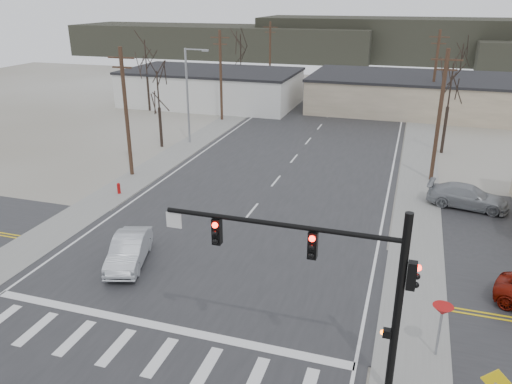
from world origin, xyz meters
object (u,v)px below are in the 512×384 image
Objects in this scene: car_far_b at (338,84)px; fire_hydrant at (119,188)px; car_far_a at (345,95)px; car_parked_silver at (468,197)px; sedan_crossing at (129,250)px; traffic_signal_mast at (343,274)px.

fire_hydrant is at bearing -77.48° from car_far_b.
car_parked_silver reaches higher than car_far_a.
car_parked_silver is at bearing 128.88° from car_far_a.
sedan_crossing is at bearing 102.63° from car_far_a.
car_far_a is 1.00× the size of car_far_b.
traffic_signal_mast is 1.97× the size of car_far_a.
sedan_crossing is 0.89× the size of car_parked_silver.
traffic_signal_mast reaches higher than fire_hydrant.
car_far_b is at bearing 80.11° from fire_hydrant.
traffic_signal_mast reaches higher than car_far_a.
car_parked_silver is (15.56, -43.15, -0.02)m from car_far_b.
sedan_crossing is 56.91m from car_far_b.
traffic_signal_mast reaches higher than car_parked_silver.
fire_hydrant is 0.17× the size of car_parked_silver.
car_far_b is at bearing 70.52° from sedan_crossing.
traffic_signal_mast is 10.29× the size of fire_hydrant.
traffic_signal_mast is 1.98× the size of car_far_b.
car_parked_silver is (5.87, 19.20, -3.88)m from traffic_signal_mast.
sedan_crossing is (-11.99, 5.49, -3.86)m from traffic_signal_mast.
sedan_crossing reaches higher than car_parked_silver.
car_parked_silver is (23.96, 5.00, 0.35)m from fire_hydrant.
fire_hydrant is at bearing 92.99° from car_far_a.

